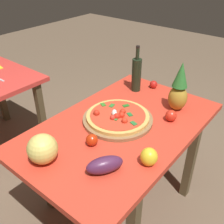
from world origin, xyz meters
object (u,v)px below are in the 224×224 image
at_px(wine_bottle, 136,74).
at_px(tomato_near_board, 153,84).
at_px(pizza_board, 118,119).
at_px(bell_pepper, 149,157).
at_px(pizza, 118,116).
at_px(pineapple_left, 179,89).
at_px(tomato_at_corner, 171,116).
at_px(tomato_beside_pepper, 92,140).
at_px(display_table, 121,135).
at_px(eggplant, 105,165).
at_px(melon, 43,149).

height_order(wine_bottle, tomato_near_board, wine_bottle).
height_order(pizza_board, bell_pepper, bell_pepper).
bearing_deg(pizza, pizza_board, 2.03).
bearing_deg(pizza_board, pineapple_left, -31.06).
bearing_deg(tomato_at_corner, tomato_beside_pepper, 155.61).
height_order(tomato_beside_pepper, tomato_at_corner, tomato_at_corner).
xyz_separation_m(pizza, tomato_near_board, (0.58, 0.07, -0.01)).
bearing_deg(bell_pepper, pineapple_left, 13.78).
relative_size(pizza, bell_pepper, 4.05).
relative_size(display_table, pizza, 3.27).
relative_size(pizza, tomato_at_corner, 5.42).
bearing_deg(tomato_at_corner, eggplant, 176.69).
height_order(pizza_board, tomato_at_corner, tomato_at_corner).
height_order(bell_pepper, tomato_near_board, bell_pepper).
bearing_deg(pizza, melon, 172.67).
relative_size(tomato_beside_pepper, tomato_at_corner, 0.92).
bearing_deg(pineapple_left, pizza_board, 148.94).
relative_size(pineapple_left, bell_pepper, 3.45).
relative_size(display_table, pizza_board, 2.93).
xyz_separation_m(display_table, bell_pepper, (-0.20, -0.34, 0.13)).
xyz_separation_m(display_table, melon, (-0.54, 0.12, 0.17)).
bearing_deg(pizza_board, pizza, -177.97).
bearing_deg(tomato_at_corner, melon, 156.28).
distance_m(pizza, tomato_at_corner, 0.36).
distance_m(display_table, tomato_near_board, 0.62).
bearing_deg(display_table, tomato_beside_pepper, 178.00).
distance_m(pizza_board, pineapple_left, 0.48).
distance_m(wine_bottle, eggplant, 0.96).
xyz_separation_m(tomato_near_board, tomato_at_corner, (-0.35, -0.35, 0.01)).
bearing_deg(pizza, display_table, -112.32).
xyz_separation_m(display_table, pineapple_left, (0.41, -0.19, 0.24)).
bearing_deg(eggplant, tomato_near_board, 17.42).
xyz_separation_m(pizza, tomato_beside_pepper, (-0.29, -0.04, -0.00)).
height_order(display_table, melon, melon).
bearing_deg(tomato_near_board, eggplant, -162.58).
xyz_separation_m(display_table, eggplant, (-0.39, -0.19, 0.13)).
xyz_separation_m(display_table, pizza, (0.02, 0.05, 0.12)).
distance_m(eggplant, tomato_near_board, 1.04).
height_order(tomato_near_board, tomato_at_corner, tomato_at_corner).
distance_m(pizza, wine_bottle, 0.49).
bearing_deg(tomato_beside_pepper, eggplant, -120.60).
distance_m(bell_pepper, tomato_beside_pepper, 0.36).
xyz_separation_m(wine_bottle, tomato_at_corner, (-0.22, -0.44, -0.10)).
distance_m(display_table, pineapple_left, 0.51).
distance_m(display_table, bell_pepper, 0.41).
xyz_separation_m(wine_bottle, tomato_beside_pepper, (-0.75, -0.20, -0.11)).
distance_m(eggplant, tomato_at_corner, 0.65).
xyz_separation_m(pizza_board, bell_pepper, (-0.22, -0.38, 0.04)).
distance_m(display_table, pizza_board, 0.11).
bearing_deg(wine_bottle, eggplant, -155.04).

